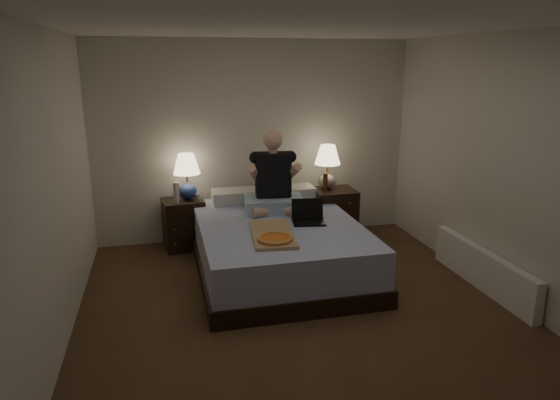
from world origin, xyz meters
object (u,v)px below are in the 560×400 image
object	(u,v)px
nightstand_left	(184,224)
pizza_box	(275,239)
lamp_right	(327,167)
soda_can	(198,198)
laptop	(309,213)
nightstand_right	(334,215)
beer_bottle_left	(177,193)
person	(273,172)
beer_bottle_right	(325,182)
radiator	(483,269)
lamp_left	(187,177)
bed	(278,246)
water_bottle	(176,193)

from	to	relation	value
nightstand_left	pizza_box	distance (m)	1.79
lamp_right	soda_can	bearing A→B (deg)	-179.55
nightstand_left	laptop	world-z (taller)	laptop
nightstand_right	soda_can	distance (m)	1.72
beer_bottle_left	laptop	bearing A→B (deg)	-35.82
nightstand_left	beer_bottle_left	distance (m)	0.44
person	beer_bottle_right	bearing A→B (deg)	28.58
lamp_right	laptop	distance (m)	1.12
nightstand_right	radiator	world-z (taller)	nightstand_right
lamp_left	radiator	bearing A→B (deg)	-33.72
nightstand_left	person	world-z (taller)	person
beer_bottle_left	beer_bottle_right	world-z (taller)	beer_bottle_right
person	radiator	size ratio (longest dim) A/B	0.58
person	laptop	xyz separation A→B (m)	(0.26, -0.54, -0.35)
bed	person	xyz separation A→B (m)	(0.05, 0.42, 0.74)
nightstand_right	lamp_left	bearing A→B (deg)	175.09
bed	person	size ratio (longest dim) A/B	2.40
lamp_right	pizza_box	distance (m)	1.81
bed	nightstand_left	world-z (taller)	nightstand_left
lamp_right	beer_bottle_left	bearing A→B (deg)	179.77
bed	laptop	xyz separation A→B (m)	(0.31, -0.12, 0.40)
beer_bottle_left	pizza_box	world-z (taller)	beer_bottle_left
nightstand_left	nightstand_right	world-z (taller)	nightstand_right
nightstand_right	lamp_right	size ratio (longest dim) A/B	1.20
nightstand_right	radiator	distance (m)	1.96
bed	soda_can	world-z (taller)	soda_can
water_bottle	beer_bottle_right	bearing A→B (deg)	-3.91
lamp_right	person	distance (m)	0.89
water_bottle	person	distance (m)	1.19
lamp_left	radiator	world-z (taller)	lamp_left
lamp_right	lamp_left	bearing A→B (deg)	175.72
nightstand_left	beer_bottle_left	size ratio (longest dim) A/B	2.66
nightstand_left	lamp_right	world-z (taller)	lamp_right
pizza_box	radiator	distance (m)	2.15
bed	laptop	distance (m)	0.52
water_bottle	nightstand_right	bearing A→B (deg)	-1.93
nightstand_left	lamp_right	bearing A→B (deg)	-10.96
nightstand_left	lamp_right	distance (m)	1.91
person	pizza_box	distance (m)	1.15
pizza_box	radiator	size ratio (longest dim) A/B	0.47
lamp_left	soda_can	xyz separation A→B (m)	(0.11, -0.14, -0.23)
laptop	nightstand_right	bearing A→B (deg)	64.05
water_bottle	laptop	size ratio (longest dim) A/B	0.74
nightstand_left	radiator	bearing A→B (deg)	-40.15
water_bottle	radiator	distance (m)	3.47
beer_bottle_left	radiator	world-z (taller)	beer_bottle_left
nightstand_right	laptop	world-z (taller)	laptop
laptop	bed	bearing A→B (deg)	167.12
nightstand_left	soda_can	distance (m)	0.42
bed	beer_bottle_left	bearing A→B (deg)	140.48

